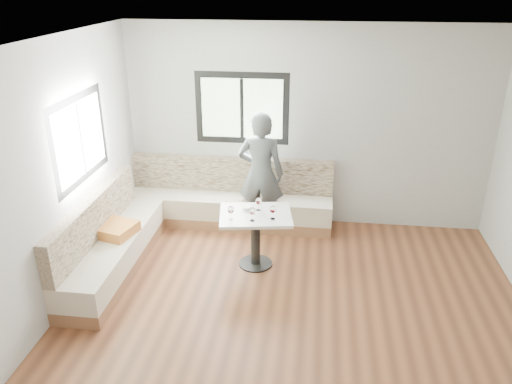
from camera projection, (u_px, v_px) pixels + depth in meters
The scene contains 9 objects.
room at pixel (290, 200), 4.65m from camera, with size 5.01×5.01×2.81m.
banquette at pixel (182, 219), 6.66m from camera, with size 2.90×2.80×0.95m.
table at pixel (256, 227), 6.05m from camera, with size 0.95×0.79×0.70m.
person at pixel (261, 174), 6.76m from camera, with size 0.63×0.41×1.72m, color #484D4F.
olive_ramekin at pixel (247, 208), 6.08m from camera, with size 0.09×0.09×0.04m.
wine_glass_a at pixel (231, 210), 5.80m from camera, with size 0.08×0.08×0.17m.
wine_glass_b at pixel (252, 212), 5.77m from camera, with size 0.08×0.08×0.17m.
wine_glass_c at pixel (273, 210), 5.81m from camera, with size 0.08×0.08×0.17m.
wine_glass_d at pixel (259, 201), 6.02m from camera, with size 0.08×0.08×0.17m.
Camera 1 is at (0.15, -4.16, 3.34)m, focal length 35.00 mm.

